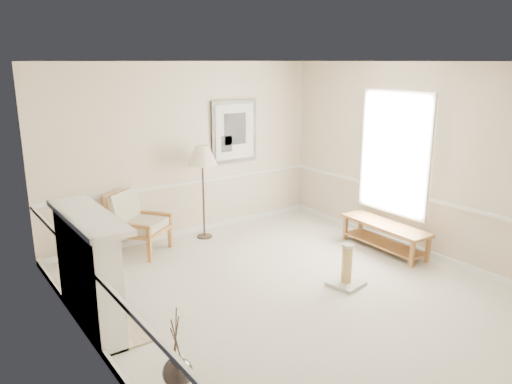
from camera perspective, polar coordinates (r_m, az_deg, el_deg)
ground at (r=6.66m, az=3.61°, el=-11.13°), size 5.50×5.50×0.00m
room at (r=6.23m, az=4.43°, el=5.10°), size 5.04×5.54×2.92m
fireplace at (r=5.89m, az=-18.49°, el=-8.65°), size 0.64×1.64×1.31m
floor_vase at (r=4.88m, az=-8.95°, el=-19.81°), size 0.28×0.28×0.82m
armchair at (r=7.97m, az=-13.72°, el=-3.05°), size 1.05×1.06×0.97m
floor_lamp at (r=8.20m, az=-6.15°, el=3.86°), size 0.62×0.62×1.57m
bench at (r=8.12m, az=14.48°, el=-4.49°), size 0.52×1.54×0.44m
scratching_post at (r=6.81m, az=10.29°, el=-9.06°), size 0.48×0.48×0.59m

